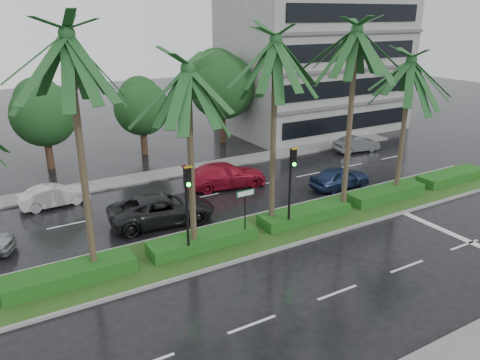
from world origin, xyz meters
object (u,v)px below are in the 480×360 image
signal_median_left (187,199)px  car_blue (340,177)px  street_sign (245,203)px  car_white (54,196)px  car_grey (357,144)px  car_darkgrey (162,209)px  car_red (225,175)px

signal_median_left → car_blue: signal_median_left is taller
signal_median_left → street_sign: (3.00, 0.18, -0.87)m
car_white → car_grey: bearing=-94.0°
car_darkgrey → car_blue: size_ratio=1.37×
car_darkgrey → car_red: car_darkgrey is taller
car_red → car_grey: car_red is taller
car_darkgrey → car_red: (5.50, 3.09, -0.00)m
car_red → car_blue: (6.16, -3.86, -0.08)m
street_sign → car_red: street_sign is taller
signal_median_left → car_red: 9.89m
car_darkgrey → car_red: bearing=-55.6°
car_red → car_blue: size_ratio=1.30×
car_red → car_blue: 7.27m
street_sign → car_darkgrey: size_ratio=0.47×
car_blue → car_grey: size_ratio=1.08×
car_grey → car_darkgrey: bearing=111.9°
car_darkgrey → car_blue: 11.69m
car_white → street_sign: bearing=-146.5°
car_darkgrey → street_sign: bearing=-144.4°
car_darkgrey → car_blue: (11.66, -0.76, -0.08)m
signal_median_left → car_darkgrey: (0.47, 4.47, -2.23)m
signal_median_left → car_grey: (18.85, 9.27, -2.38)m
car_grey → car_blue: bearing=136.9°
car_red → car_grey: (12.89, 1.71, -0.15)m
car_grey → signal_median_left: bearing=123.5°
car_white → car_darkgrey: bearing=-142.4°
car_red → car_grey: bearing=-72.6°
car_white → car_red: car_red is taller
street_sign → car_white: size_ratio=0.69×
street_sign → car_darkgrey: bearing=120.6°
car_blue → car_red: bearing=58.1°
street_sign → car_grey: (15.85, 9.09, -1.51)m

